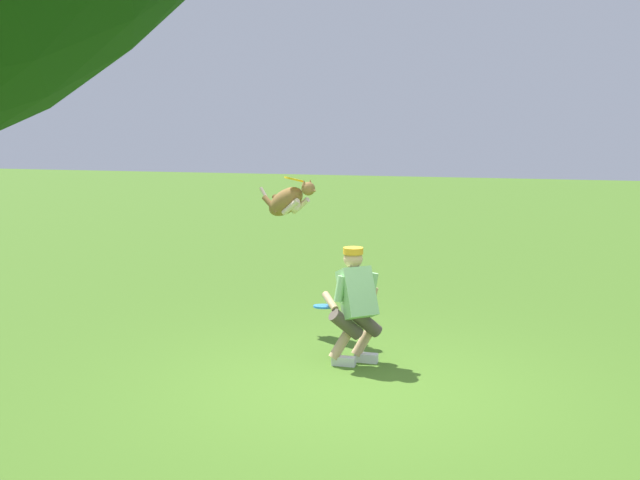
# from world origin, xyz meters

# --- Properties ---
(ground_plane) EXTENTS (60.00, 60.00, 0.00)m
(ground_plane) POSITION_xyz_m (0.00, 0.00, 0.00)
(ground_plane) COLOR #41691F
(person) EXTENTS (0.71, 0.57, 1.29)m
(person) POSITION_xyz_m (0.18, -0.79, 0.70)
(person) COLOR silver
(person) RESTS_ON ground_plane
(dog) EXTENTS (0.93, 0.57, 0.58)m
(dog) POSITION_xyz_m (1.36, -2.07, 1.65)
(dog) COLOR olive
(frisbee_flying) EXTENTS (0.29, 0.30, 0.11)m
(frisbee_flying) POSITION_xyz_m (1.24, -1.97, 1.94)
(frisbee_flying) COLOR yellow
(frisbee_held) EXTENTS (0.27, 0.27, 0.04)m
(frisbee_held) POSITION_xyz_m (0.56, -0.86, 0.61)
(frisbee_held) COLOR #3184DC
(frisbee_held) RESTS_ON person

